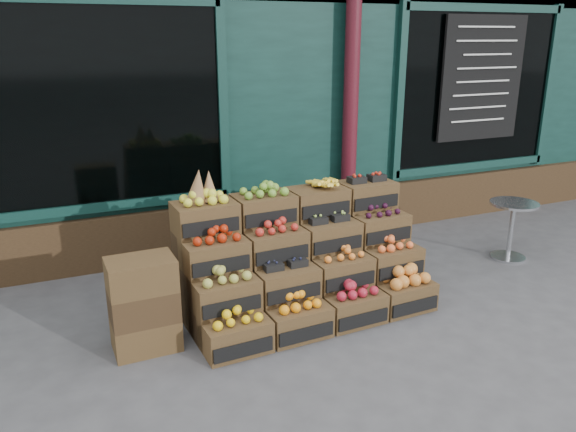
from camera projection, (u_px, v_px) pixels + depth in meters
name	position (u px, v px, depth m)	size (l,w,h in m)	color
ground	(341.00, 328.00, 4.92)	(60.00, 60.00, 0.00)	#464649
shop_facade	(186.00, 39.00, 8.65)	(12.00, 6.24, 4.80)	#0E2F29
crate_display	(301.00, 265.00, 5.17)	(2.25, 1.17, 1.38)	#4B361D
spare_crates	(144.00, 305.00, 4.48)	(0.53, 0.37, 0.79)	#4B361D
bistro_table	(512.00, 224.00, 6.33)	(0.53, 0.53, 0.67)	#ACAEB3
shopkeeper	(93.00, 166.00, 6.22)	(0.78, 0.51, 2.14)	#1C6332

